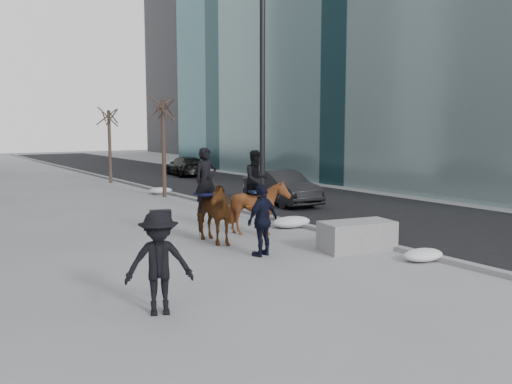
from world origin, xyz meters
TOP-DOWN VIEW (x-y plane):
  - ground at (0.00, 0.00)m, footprint 120.00×120.00m
  - road at (7.00, 10.00)m, footprint 8.00×90.00m
  - curb at (3.00, 10.00)m, footprint 0.25×90.00m
  - planter at (2.16, -0.18)m, footprint 2.00×1.26m
  - car_near at (5.46, 7.57)m, footprint 1.81×4.27m
  - car_far at (7.86, 21.34)m, footprint 2.32×4.48m
  - tree_near at (2.40, 12.25)m, footprint 1.20×1.20m
  - tree_far at (2.40, 19.59)m, footprint 1.20×1.20m
  - mounted_left at (-0.55, 2.69)m, footprint 0.91×1.99m
  - mounted_right at (1.17, 2.83)m, footprint 1.37×1.53m
  - feeder at (-0.17, 0.65)m, footprint 1.11×0.99m
  - camera_crew at (-3.93, -1.82)m, footprint 1.29×1.00m
  - lamppost at (2.60, 4.86)m, footprint 0.25×1.39m
  - snow_piles at (2.70, 5.14)m, footprint 1.32×16.01m

SIDE VIEW (x-z plane):
  - ground at x=0.00m, z-range 0.00..0.00m
  - road at x=7.00m, z-range 0.00..0.01m
  - curb at x=3.00m, z-range 0.00..0.12m
  - snow_piles at x=2.70m, z-range -0.01..0.32m
  - planter at x=2.16m, z-range 0.00..0.74m
  - car_far at x=7.86m, z-range 0.00..1.24m
  - car_near at x=5.46m, z-range 0.00..1.37m
  - feeder at x=-0.17m, z-range 0.00..1.76m
  - camera_crew at x=-3.93m, z-range 0.01..1.76m
  - mounted_left at x=-0.55m, z-range -0.33..2.24m
  - mounted_right at x=1.17m, z-range -0.24..2.21m
  - tree_far at x=2.40m, z-range 0.00..4.47m
  - tree_near at x=2.40m, z-range 0.00..4.79m
  - lamppost at x=2.60m, z-range 0.45..9.54m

